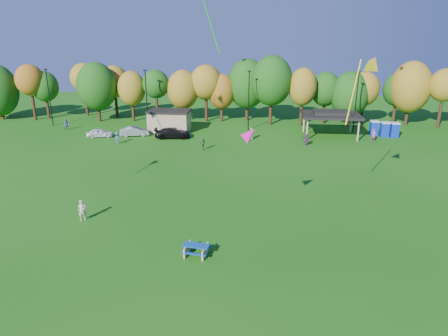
# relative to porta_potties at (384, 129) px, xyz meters

# --- Properties ---
(ground) EXTENTS (160.00, 160.00, 0.00)m
(ground) POSITION_rel_porta_potties_xyz_m (-21.94, -37.82, -1.10)
(ground) COLOR #19600F
(ground) RESTS_ON ground
(tree_line) EXTENTS (93.57, 10.55, 11.15)m
(tree_line) POSITION_rel_porta_potties_xyz_m (-22.97, 7.70, 4.82)
(tree_line) COLOR black
(tree_line) RESTS_ON ground
(lamp_posts) EXTENTS (64.50, 0.25, 9.09)m
(lamp_posts) POSITION_rel_porta_potties_xyz_m (-19.94, 2.18, 3.80)
(lamp_posts) COLOR black
(lamp_posts) RESTS_ON ground
(utility_building) EXTENTS (6.30, 4.30, 3.25)m
(utility_building) POSITION_rel_porta_potties_xyz_m (-31.94, 0.18, 0.54)
(utility_building) COLOR tan
(utility_building) RESTS_ON ground
(pavilion) EXTENTS (8.20, 6.20, 3.77)m
(pavilion) POSITION_rel_porta_potties_xyz_m (-7.94, -0.82, 2.13)
(pavilion) COLOR tan
(pavilion) RESTS_ON ground
(porta_potties) EXTENTS (3.75, 2.21, 2.18)m
(porta_potties) POSITION_rel_porta_potties_xyz_m (0.00, 0.00, 0.00)
(porta_potties) COLOR #0D2FAF
(porta_potties) RESTS_ON ground
(picnic_table) EXTENTS (1.92, 1.66, 0.75)m
(picnic_table) POSITION_rel_porta_potties_xyz_m (-21.80, -35.66, -0.66)
(picnic_table) COLOR tan
(picnic_table) RESTS_ON ground
(kite_flyer) EXTENTS (0.75, 0.63, 1.74)m
(kite_flyer) POSITION_rel_porta_potties_xyz_m (-31.68, -31.32, -0.23)
(kite_flyer) COLOR beige
(kite_flyer) RESTS_ON ground
(car_a) EXTENTS (4.01, 2.34, 1.28)m
(car_a) POSITION_rel_porta_potties_xyz_m (-41.15, -4.63, -0.46)
(car_a) COLOR white
(car_a) RESTS_ON ground
(car_b) EXTENTS (4.46, 2.64, 1.39)m
(car_b) POSITION_rel_porta_potties_xyz_m (-36.35, -3.46, -0.40)
(car_b) COLOR gray
(car_b) RESTS_ON ground
(car_c) EXTENTS (4.90, 3.29, 1.25)m
(car_c) POSITION_rel_porta_potties_xyz_m (-30.32, -3.17, -0.47)
(car_c) COLOR #0C1448
(car_c) RESTS_ON ground
(car_d) EXTENTS (5.28, 2.67, 1.47)m
(car_d) POSITION_rel_porta_potties_xyz_m (-30.53, -4.17, -0.36)
(car_d) COLOR black
(car_d) RESTS_ON ground
(far_person_0) EXTENTS (0.75, 0.68, 1.73)m
(far_person_0) POSITION_rel_porta_potties_xyz_m (-2.24, -2.93, -0.23)
(far_person_0) COLOR #BF5A7F
(far_person_0) RESTS_ON ground
(far_person_1) EXTENTS (0.87, 0.73, 1.60)m
(far_person_1) POSITION_rel_porta_potties_xyz_m (-48.26, -0.41, -0.30)
(far_person_1) COLOR #594FAE
(far_person_1) RESTS_ON ground
(far_person_2) EXTENTS (0.98, 1.53, 1.58)m
(far_person_2) POSITION_rel_porta_potties_xyz_m (-11.83, -6.32, -0.31)
(far_person_2) COLOR #873A8C
(far_person_2) RESTS_ON ground
(far_person_3) EXTENTS (0.96, 1.09, 1.76)m
(far_person_3) POSITION_rel_porta_potties_xyz_m (-25.29, -10.03, -0.22)
(far_person_3) COLOR #60804E
(far_person_3) RESTS_ON ground
(far_person_4) EXTENTS (0.82, 0.96, 1.67)m
(far_person_4) POSITION_rel_porta_potties_xyz_m (-19.24, -3.65, -0.26)
(far_person_4) COLOR gray
(far_person_4) RESTS_ON ground
(far_person_5) EXTENTS (1.17, 1.12, 1.60)m
(far_person_5) POSITION_rel_porta_potties_xyz_m (-37.31, -7.96, -0.30)
(far_person_5) COLOR #4D4BA6
(far_person_5) RESTS_ON ground
(kite_7) EXTENTS (1.56, 1.28, 1.36)m
(kite_7) POSITION_rel_porta_potties_xyz_m (-18.47, -32.51, 6.56)
(kite_7) COLOR #C80B7B
(kite_8) EXTENTS (2.36, 3.04, 5.44)m
(kite_8) POSITION_rel_porta_potties_xyz_m (-10.12, -29.22, 11.09)
(kite_8) COLOR yellow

